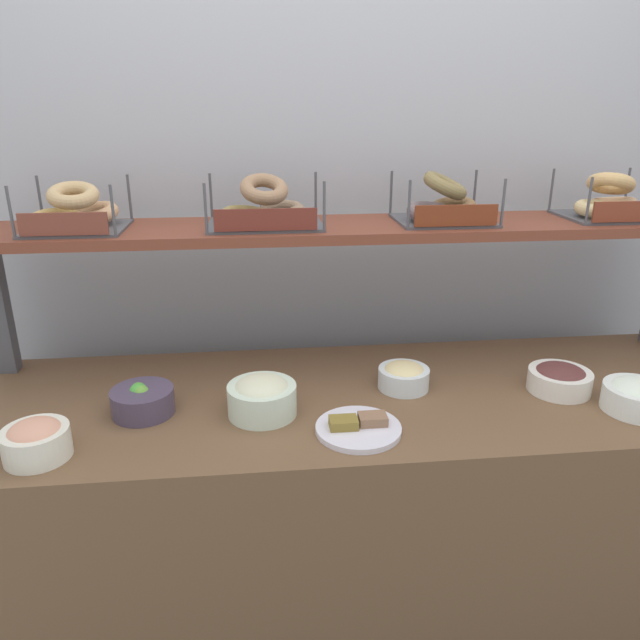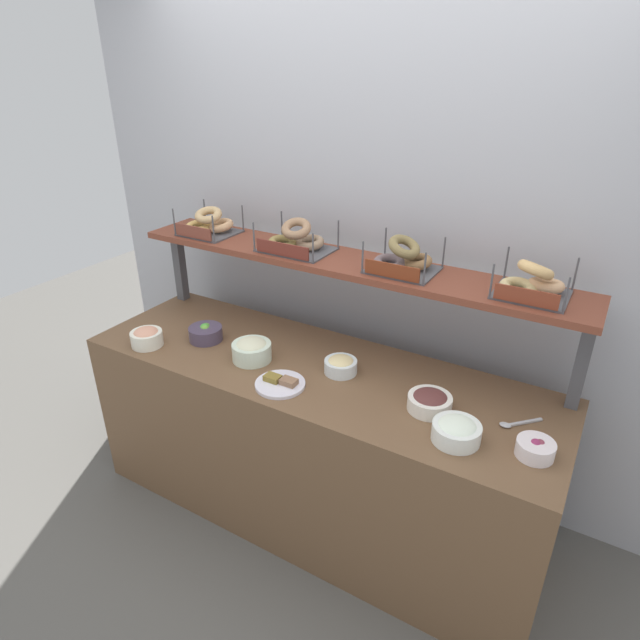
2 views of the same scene
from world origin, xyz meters
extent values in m
plane|color=#595651|center=(0.00, 0.00, 0.00)|extent=(8.00, 8.00, 0.00)
cube|color=#AFB1B9|center=(0.00, 0.55, 1.20)|extent=(3.40, 0.06, 2.40)
cube|color=brown|center=(0.00, 0.00, 0.42)|extent=(2.20, 0.70, 0.85)
cube|color=#4C4C51|center=(-1.04, 0.27, 1.05)|extent=(0.05, 0.05, 0.40)
cube|color=#4C4C51|center=(1.04, 0.27, 1.05)|extent=(0.05, 0.05, 0.40)
cube|color=brown|center=(0.00, 0.27, 1.26)|extent=(2.16, 0.32, 0.03)
cylinder|color=white|center=(0.12, 0.02, 0.88)|extent=(0.15, 0.15, 0.06)
ellipsoid|color=beige|center=(0.12, 0.02, 0.90)|extent=(0.11, 0.11, 0.04)
cylinder|color=#4B3F56|center=(-0.59, -0.05, 0.88)|extent=(0.16, 0.16, 0.07)
sphere|color=#5D9638|center=(-0.60, -0.02, 0.91)|extent=(0.04, 0.04, 0.04)
sphere|color=#6BAC3D|center=(-0.59, -0.05, 0.91)|extent=(0.04, 0.04, 0.04)
sphere|color=green|center=(-0.60, -0.04, 0.91)|extent=(0.05, 0.05, 0.05)
cylinder|color=silver|center=(-0.28, -0.08, 0.89)|extent=(0.18, 0.18, 0.08)
ellipsoid|color=beige|center=(-0.28, -0.08, 0.93)|extent=(0.14, 0.14, 0.06)
cylinder|color=white|center=(0.97, -0.11, 0.88)|extent=(0.13, 0.13, 0.06)
sphere|color=#942D58|center=(0.97, -0.11, 0.90)|extent=(0.04, 0.04, 0.04)
sphere|color=#873748|center=(0.98, -0.11, 0.90)|extent=(0.03, 0.03, 0.03)
sphere|color=maroon|center=(0.97, -0.11, 0.90)|extent=(0.03, 0.03, 0.03)
cylinder|color=white|center=(-0.80, -0.23, 0.89)|extent=(0.15, 0.15, 0.07)
ellipsoid|color=#E59D7E|center=(-0.80, -0.23, 0.92)|extent=(0.12, 0.12, 0.05)
cylinder|color=white|center=(0.71, -0.17, 0.88)|extent=(0.18, 0.18, 0.07)
ellipsoid|color=white|center=(0.71, -0.17, 0.91)|extent=(0.14, 0.14, 0.05)
cylinder|color=white|center=(0.56, -0.04, 0.88)|extent=(0.17, 0.17, 0.06)
ellipsoid|color=brown|center=(0.56, -0.04, 0.91)|extent=(0.14, 0.14, 0.04)
cylinder|color=white|center=(-0.05, -0.20, 0.86)|extent=(0.21, 0.21, 0.01)
cube|color=olive|center=(-0.08, -0.20, 0.88)|extent=(0.07, 0.05, 0.02)
cube|color=#8C654A|center=(-0.01, -0.19, 0.88)|extent=(0.07, 0.05, 0.02)
cube|color=#B7B7BC|center=(0.91, 0.06, 0.86)|extent=(0.11, 0.11, 0.01)
ellipsoid|color=#B7B7BC|center=(0.84, 0.00, 0.86)|extent=(0.04, 0.03, 0.01)
cube|color=#4C4C51|center=(-0.78, 0.26, 1.28)|extent=(0.27, 0.24, 0.01)
cylinder|color=#4C4C51|center=(-0.91, 0.15, 1.35)|extent=(0.01, 0.01, 0.14)
cylinder|color=#4C4C51|center=(-0.65, 0.15, 1.35)|extent=(0.01, 0.01, 0.14)
cylinder|color=#4C4C51|center=(-0.91, 0.38, 1.35)|extent=(0.01, 0.01, 0.14)
cylinder|color=#4C4C51|center=(-0.65, 0.38, 1.35)|extent=(0.01, 0.01, 0.14)
cube|color=brown|center=(-0.78, 0.14, 1.32)|extent=(0.23, 0.01, 0.06)
torus|color=tan|center=(-0.83, 0.23, 1.32)|extent=(0.15, 0.16, 0.06)
torus|color=tan|center=(-0.74, 0.30, 1.32)|extent=(0.20, 0.20, 0.06)
torus|color=tan|center=(-0.78, 0.26, 1.38)|extent=(0.17, 0.17, 0.08)
cube|color=#4C4C51|center=(-0.25, 0.26, 1.28)|extent=(0.33, 0.24, 0.01)
cylinder|color=#4C4C51|center=(-0.41, 0.15, 1.35)|extent=(0.01, 0.01, 0.14)
cylinder|color=#4C4C51|center=(-0.09, 0.15, 1.35)|extent=(0.01, 0.01, 0.14)
cylinder|color=#4C4C51|center=(-0.41, 0.38, 1.35)|extent=(0.01, 0.01, 0.14)
cylinder|color=#4C4C51|center=(-0.09, 0.38, 1.35)|extent=(0.01, 0.01, 0.14)
cube|color=maroon|center=(-0.25, 0.14, 1.32)|extent=(0.28, 0.01, 0.06)
torus|color=olive|center=(-0.31, 0.23, 1.32)|extent=(0.20, 0.20, 0.05)
torus|color=#92755A|center=(-0.20, 0.30, 1.32)|extent=(0.18, 0.18, 0.06)
torus|color=#9B7454|center=(-0.25, 0.26, 1.39)|extent=(0.17, 0.17, 0.09)
cube|color=#4C4C51|center=(0.28, 0.27, 1.28)|extent=(0.28, 0.24, 0.01)
cylinder|color=#4C4C51|center=(0.15, 0.16, 1.35)|extent=(0.01, 0.01, 0.14)
cylinder|color=#4C4C51|center=(0.42, 0.16, 1.35)|extent=(0.01, 0.01, 0.14)
cylinder|color=#4C4C51|center=(0.15, 0.39, 1.35)|extent=(0.01, 0.01, 0.14)
cylinder|color=#4C4C51|center=(0.42, 0.39, 1.35)|extent=(0.01, 0.01, 0.14)
cube|color=maroon|center=(0.28, 0.15, 1.32)|extent=(0.24, 0.01, 0.06)
torus|color=#6B585B|center=(0.23, 0.24, 1.32)|extent=(0.19, 0.20, 0.05)
torus|color=olive|center=(0.33, 0.31, 1.32)|extent=(0.20, 0.20, 0.06)
torus|color=olive|center=(0.28, 0.27, 1.39)|extent=(0.18, 0.18, 0.09)
cube|color=#4C4C51|center=(0.81, 0.28, 1.28)|extent=(0.27, 0.24, 0.01)
cylinder|color=#4C4C51|center=(0.68, 0.16, 1.35)|extent=(0.01, 0.01, 0.14)
cylinder|color=#4C4C51|center=(0.94, 0.16, 1.35)|extent=(0.01, 0.01, 0.14)
cylinder|color=#4C4C51|center=(0.68, 0.39, 1.35)|extent=(0.01, 0.01, 0.14)
cylinder|color=#4C4C51|center=(0.94, 0.39, 1.35)|extent=(0.01, 0.01, 0.14)
cube|color=brown|center=(0.81, 0.16, 1.32)|extent=(0.23, 0.01, 0.06)
torus|color=#CEB67B|center=(0.77, 0.25, 1.31)|extent=(0.20, 0.20, 0.05)
torus|color=tan|center=(0.85, 0.31, 1.32)|extent=(0.17, 0.18, 0.06)
torus|color=#DDAE6C|center=(0.81, 0.28, 1.39)|extent=(0.20, 0.20, 0.09)
camera|label=1|loc=(-0.28, -1.48, 1.62)|focal=33.44mm
camera|label=2|loc=(1.07, -1.76, 2.11)|focal=30.08mm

